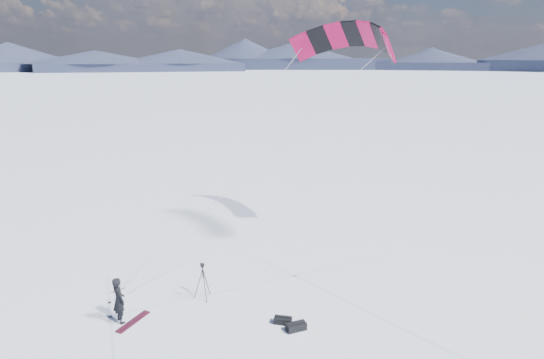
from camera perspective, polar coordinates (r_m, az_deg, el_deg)
ground at (r=18.53m, az=-7.62°, el=-16.50°), size 1800.00×1800.00×0.00m
horizon_hills at (r=16.59m, az=-8.17°, el=-2.78°), size 704.47×706.88×10.47m
snow_tracks at (r=18.03m, az=-13.75°, el=-17.82°), size 13.93×9.84×0.01m
snowkiter at (r=18.90m, az=-18.42°, el=-16.54°), size 0.51×0.71×1.81m
snowboard at (r=18.71m, az=-17.02°, el=-16.69°), size 1.51×1.11×0.04m
tripod at (r=19.19m, az=-8.68°, el=-11.92°), size 0.72×0.66×1.57m
gear_bag_a at (r=17.49m, az=3.06°, el=-17.94°), size 0.78×0.47×0.33m
gear_bag_b at (r=17.84m, az=1.38°, el=-17.24°), size 0.70×0.69×0.30m
power_kite at (r=23.68m, az=9.37°, el=16.84°), size 13.59×6.23×10.08m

